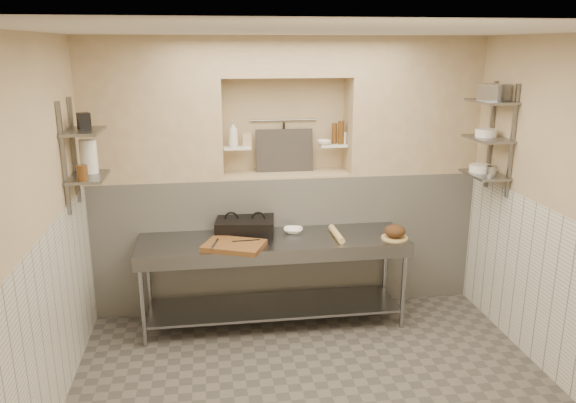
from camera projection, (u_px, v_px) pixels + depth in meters
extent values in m
cube|color=#5A544F|center=(316.00, 395.00, 4.58)|extent=(4.00, 3.90, 0.10)
cube|color=silver|center=(322.00, 23.00, 3.80)|extent=(4.00, 3.90, 0.10)
cube|color=tan|center=(30.00, 240.00, 3.90)|extent=(0.10, 3.90, 2.80)
cube|color=tan|center=(571.00, 215.00, 4.47)|extent=(0.10, 3.90, 2.80)
cube|color=tan|center=(283.00, 170.00, 6.09)|extent=(4.00, 0.10, 2.80)
cube|color=tan|center=(415.00, 378.00, 2.28)|extent=(4.00, 0.10, 2.80)
cube|color=silver|center=(286.00, 238.00, 6.04)|extent=(4.00, 0.40, 1.40)
cube|color=tan|center=(286.00, 174.00, 5.85)|extent=(1.30, 0.40, 0.02)
cube|color=tan|center=(152.00, 109.00, 5.48)|extent=(1.35, 0.40, 1.40)
cube|color=tan|center=(411.00, 105.00, 5.85)|extent=(1.35, 0.40, 1.40)
cube|color=tan|center=(286.00, 56.00, 5.53)|extent=(1.30, 0.40, 0.40)
cube|color=silver|center=(50.00, 330.00, 4.10)|extent=(0.02, 3.90, 1.40)
cube|color=silver|center=(553.00, 296.00, 4.65)|extent=(0.02, 3.90, 1.40)
cube|color=white|center=(237.00, 148.00, 5.71)|extent=(0.28, 0.16, 0.02)
cube|color=white|center=(333.00, 145.00, 5.85)|extent=(0.28, 0.16, 0.02)
cylinder|color=gray|center=(284.00, 120.00, 5.87)|extent=(0.70, 0.02, 0.02)
cylinder|color=black|center=(284.00, 137.00, 5.90)|extent=(0.02, 0.02, 0.30)
cube|color=#383330|center=(284.00, 151.00, 5.89)|extent=(0.60, 0.08, 0.45)
cube|color=slate|center=(75.00, 151.00, 5.00)|extent=(0.03, 0.03, 0.95)
cube|color=slate|center=(64.00, 159.00, 4.62)|extent=(0.03, 0.03, 0.95)
cube|color=slate|center=(88.00, 177.00, 4.88)|extent=(0.30, 0.50, 0.02)
cube|color=slate|center=(84.00, 131.00, 4.77)|extent=(0.30, 0.50, 0.03)
cube|color=slate|center=(491.00, 135.00, 5.53)|extent=(0.03, 0.03, 1.05)
cube|color=slate|center=(512.00, 142.00, 5.15)|extent=(0.03, 0.03, 1.05)
cube|color=slate|center=(484.00, 175.00, 5.42)|extent=(0.30, 0.50, 0.02)
cube|color=slate|center=(488.00, 139.00, 5.32)|extent=(0.30, 0.50, 0.02)
cube|color=slate|center=(491.00, 102.00, 5.23)|extent=(0.30, 0.50, 0.03)
cube|color=gray|center=(273.00, 240.00, 5.44)|extent=(2.60, 0.70, 0.04)
cube|color=gray|center=(274.00, 306.00, 5.63)|extent=(2.45, 0.60, 0.03)
cube|color=gray|center=(278.00, 258.00, 5.15)|extent=(2.60, 0.02, 0.12)
cylinder|color=gray|center=(143.00, 304.00, 5.12)|extent=(0.04, 0.04, 0.86)
cylinder|color=gray|center=(149.00, 279.00, 5.67)|extent=(0.04, 0.04, 0.86)
cylinder|color=gray|center=(403.00, 288.00, 5.46)|extent=(0.04, 0.04, 0.86)
cylinder|color=gray|center=(385.00, 265.00, 6.01)|extent=(0.04, 0.04, 0.86)
cube|color=black|center=(245.00, 228.00, 5.57)|extent=(0.61, 0.48, 0.10)
cube|color=black|center=(245.00, 221.00, 5.55)|extent=(0.61, 0.48, 0.05)
cube|color=brown|center=(234.00, 246.00, 5.17)|extent=(0.64, 0.55, 0.05)
cube|color=gray|center=(246.00, 241.00, 5.23)|extent=(0.26, 0.05, 0.01)
cylinder|color=gray|center=(215.00, 244.00, 5.13)|extent=(0.08, 0.23, 0.02)
imported|color=white|center=(293.00, 230.00, 5.60)|extent=(0.22, 0.22, 0.05)
cylinder|color=#D9BA72|center=(336.00, 234.00, 5.46)|extent=(0.07, 0.43, 0.06)
cylinder|color=#D9BA72|center=(395.00, 238.00, 5.43)|extent=(0.26, 0.26, 0.01)
ellipsoid|color=#4C2D19|center=(395.00, 231.00, 5.42)|extent=(0.20, 0.20, 0.12)
imported|color=white|center=(233.00, 134.00, 5.65)|extent=(0.13, 0.13, 0.26)
cube|color=tan|center=(247.00, 140.00, 5.71)|extent=(0.09, 0.09, 0.13)
imported|color=white|center=(324.00, 142.00, 5.81)|extent=(0.17, 0.17, 0.05)
cylinder|color=#553214|center=(341.00, 133.00, 5.82)|extent=(0.07, 0.07, 0.24)
cylinder|color=#553214|center=(334.00, 133.00, 5.84)|extent=(0.05, 0.05, 0.22)
cylinder|color=white|center=(343.00, 138.00, 5.86)|extent=(0.07, 0.07, 0.12)
cylinder|color=white|center=(89.00, 157.00, 4.94)|extent=(0.15, 0.15, 0.29)
cylinder|color=#553214|center=(82.00, 173.00, 4.67)|extent=(0.09, 0.09, 0.13)
cube|color=black|center=(84.00, 121.00, 4.80)|extent=(0.13, 0.13, 0.14)
cylinder|color=white|center=(481.00, 168.00, 5.48)|extent=(0.22, 0.22, 0.07)
cylinder|color=gray|center=(491.00, 171.00, 5.28)|extent=(0.10, 0.10, 0.10)
cylinder|color=white|center=(486.00, 133.00, 5.35)|extent=(0.20, 0.20, 0.07)
cube|color=gray|center=(494.00, 92.00, 5.18)|extent=(0.27, 0.30, 0.15)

